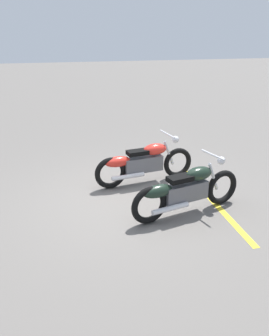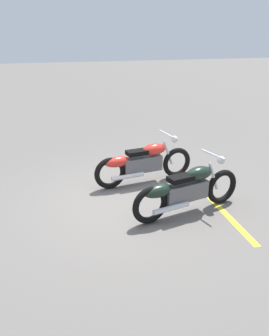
% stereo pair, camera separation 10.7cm
% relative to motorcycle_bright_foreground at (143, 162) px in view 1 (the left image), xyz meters
% --- Properties ---
extents(ground_plane, '(60.00, 60.00, 0.00)m').
position_rel_motorcycle_bright_foreground_xyz_m(ground_plane, '(0.52, 0.74, -0.46)').
color(ground_plane, '#66605B').
extents(motorcycle_bright_foreground, '(2.22, 0.70, 1.04)m').
position_rel_motorcycle_bright_foreground_xyz_m(motorcycle_bright_foreground, '(0.00, 0.00, 0.00)').
color(motorcycle_bright_foreground, black).
rests_on(motorcycle_bright_foreground, ground).
extents(motorcycle_dark_foreground, '(2.19, 0.80, 1.04)m').
position_rel_motorcycle_bright_foreground_xyz_m(motorcycle_dark_foreground, '(-0.37, 1.51, 0.00)').
color(motorcycle_dark_foreground, black).
rests_on(motorcycle_dark_foreground, ground).
extents(parking_stripe_near, '(0.19, 3.20, 0.01)m').
position_rel_motorcycle_bright_foreground_xyz_m(parking_stripe_near, '(-1.08, 1.20, -0.46)').
color(parking_stripe_near, yellow).
rests_on(parking_stripe_near, ground).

